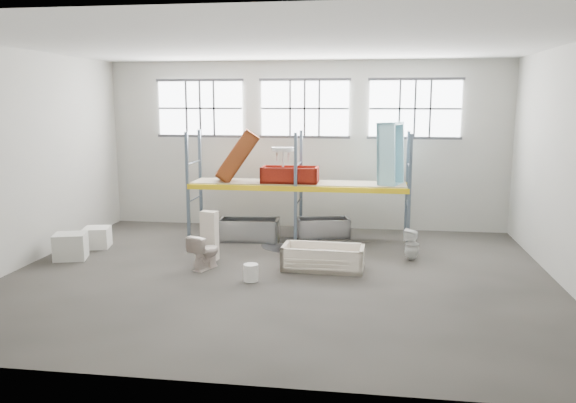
% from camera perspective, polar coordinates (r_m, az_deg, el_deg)
% --- Properties ---
extents(floor, '(12.00, 10.00, 0.10)m').
position_cam_1_polar(floor, '(12.81, -0.98, -7.57)').
color(floor, '#4D4842').
rests_on(floor, ground).
extents(ceiling, '(12.00, 10.00, 0.10)m').
position_cam_1_polar(ceiling, '(12.27, -1.05, 15.77)').
color(ceiling, silver).
rests_on(ceiling, ground).
extents(wall_back, '(12.00, 0.10, 5.00)m').
position_cam_1_polar(wall_back, '(17.26, 1.71, 5.64)').
color(wall_back, '#B7B5AA').
rests_on(wall_back, ground).
extents(wall_front, '(12.00, 0.10, 5.00)m').
position_cam_1_polar(wall_front, '(7.39, -7.35, -0.37)').
color(wall_front, beige).
rests_on(wall_front, ground).
extents(wall_left, '(0.10, 10.00, 5.00)m').
position_cam_1_polar(wall_left, '(14.53, -25.33, 3.85)').
color(wall_left, '#B9B8AC').
rests_on(wall_left, ground).
extents(wall_right, '(0.10, 10.00, 5.00)m').
position_cam_1_polar(wall_right, '(12.78, 26.87, 3.01)').
color(wall_right, '#A19F94').
rests_on(wall_right, ground).
extents(window_left, '(2.60, 0.04, 1.60)m').
position_cam_1_polar(window_left, '(17.76, -8.76, 9.21)').
color(window_left, white).
rests_on(window_left, wall_back).
extents(window_mid, '(2.60, 0.04, 1.60)m').
position_cam_1_polar(window_mid, '(17.10, 1.69, 9.29)').
color(window_mid, white).
rests_on(window_mid, wall_back).
extents(window_right, '(2.60, 0.04, 1.60)m').
position_cam_1_polar(window_right, '(17.03, 12.58, 9.05)').
color(window_right, white).
rests_on(window_right, wall_back).
extents(rack_upright_la, '(0.08, 0.08, 3.00)m').
position_cam_1_polar(rack_upright_la, '(15.92, -10.01, 1.50)').
color(rack_upright_la, slate).
rests_on(rack_upright_la, floor).
extents(rack_upright_lb, '(0.08, 0.08, 3.00)m').
position_cam_1_polar(rack_upright_lb, '(17.05, -8.75, 2.09)').
color(rack_upright_lb, slate).
rests_on(rack_upright_lb, floor).
extents(rack_upright_ma, '(0.08, 0.08, 3.00)m').
position_cam_1_polar(rack_upright_ma, '(15.25, 0.76, 1.28)').
color(rack_upright_ma, slate).
rests_on(rack_upright_ma, floor).
extents(rack_upright_mb, '(0.08, 0.08, 3.00)m').
position_cam_1_polar(rack_upright_mb, '(16.43, 1.31, 1.91)').
color(rack_upright_mb, slate).
rests_on(rack_upright_mb, floor).
extents(rack_upright_ra, '(0.08, 0.08, 3.00)m').
position_cam_1_polar(rack_upright_ra, '(15.16, 12.07, 1.00)').
color(rack_upright_ra, slate).
rests_on(rack_upright_ra, floor).
extents(rack_upright_rb, '(0.08, 0.08, 3.00)m').
position_cam_1_polar(rack_upright_rb, '(16.34, 11.81, 1.65)').
color(rack_upright_rb, slate).
rests_on(rack_upright_rb, floor).
extents(rack_beam_front, '(6.00, 0.10, 0.14)m').
position_cam_1_polar(rack_beam_front, '(15.25, 0.76, 1.28)').
color(rack_beam_front, yellow).
rests_on(rack_beam_front, floor).
extents(rack_beam_back, '(6.00, 0.10, 0.14)m').
position_cam_1_polar(rack_beam_back, '(16.43, 1.31, 1.91)').
color(rack_beam_back, yellow).
rests_on(rack_beam_back, floor).
extents(shelf_deck, '(5.90, 1.10, 0.03)m').
position_cam_1_polar(shelf_deck, '(15.83, 1.05, 1.89)').
color(shelf_deck, gray).
rests_on(shelf_deck, floor).
extents(wet_patch, '(1.80, 1.80, 0.00)m').
position_cam_1_polar(wet_patch, '(15.36, 0.65, -4.37)').
color(wet_patch, black).
rests_on(wet_patch, floor).
extents(bathtub_beige, '(1.90, 0.96, 0.55)m').
position_cam_1_polar(bathtub_beige, '(13.18, 3.54, -5.61)').
color(bathtub_beige, '#F4E6CF').
rests_on(bathtub_beige, floor).
extents(cistern_spare, '(0.43, 0.21, 0.40)m').
position_cam_1_polar(cistern_spare, '(13.04, 3.76, -5.75)').
color(cistern_spare, beige).
rests_on(cistern_spare, bathtub_beige).
extents(sink_in_tub, '(0.42, 0.42, 0.14)m').
position_cam_1_polar(sink_in_tub, '(13.23, 0.75, -6.03)').
color(sink_in_tub, beige).
rests_on(sink_in_tub, bathtub_beige).
extents(toilet_beige, '(0.73, 0.91, 0.81)m').
position_cam_1_polar(toilet_beige, '(13.29, -8.33, -4.97)').
color(toilet_beige, beige).
rests_on(toilet_beige, floor).
extents(cistern_tall, '(0.42, 0.31, 1.21)m').
position_cam_1_polar(cistern_tall, '(13.94, -7.86, -3.41)').
color(cistern_tall, beige).
rests_on(cistern_tall, floor).
extents(toilet_white, '(0.42, 0.41, 0.77)m').
position_cam_1_polar(toilet_white, '(14.16, 12.29, -4.24)').
color(toilet_white, white).
rests_on(toilet_white, floor).
extents(steel_tub_left, '(1.69, 0.88, 0.60)m').
position_cam_1_polar(steel_tub_left, '(15.85, -3.92, -2.83)').
color(steel_tub_left, '#999DA0').
rests_on(steel_tub_left, floor).
extents(steel_tub_right, '(1.59, 1.03, 0.54)m').
position_cam_1_polar(steel_tub_right, '(16.23, 3.50, -2.63)').
color(steel_tub_right, '#AFB0B7').
rests_on(steel_tub_right, floor).
extents(rust_tub_flat, '(1.56, 0.74, 0.44)m').
position_cam_1_polar(rust_tub_flat, '(15.69, 0.18, 2.71)').
color(rust_tub_flat, maroon).
rests_on(rust_tub_flat, shelf_deck).
extents(rust_tub_tilted, '(1.38, 0.99, 1.52)m').
position_cam_1_polar(rust_tub_tilted, '(16.04, -5.09, 4.53)').
color(rust_tub_tilted, maroon).
rests_on(rust_tub_tilted, shelf_deck).
extents(sink_on_shelf, '(0.70, 0.59, 0.54)m').
position_cam_1_polar(sink_on_shelf, '(15.50, -0.51, 3.64)').
color(sink_on_shelf, silver).
rests_on(sink_on_shelf, rust_tub_flat).
extents(blue_tub_upright, '(0.80, 0.95, 1.75)m').
position_cam_1_polar(blue_tub_upright, '(15.63, 10.22, 4.64)').
color(blue_tub_upright, '#92D2E1').
rests_on(blue_tub_upright, shelf_deck).
extents(bucket, '(0.41, 0.41, 0.37)m').
position_cam_1_polar(bucket, '(12.35, -3.74, -7.11)').
color(bucket, white).
rests_on(bucket, floor).
extents(carton_near, '(0.89, 0.82, 0.63)m').
position_cam_1_polar(carton_near, '(14.94, -20.93, -4.21)').
color(carton_near, beige).
rests_on(carton_near, floor).
extents(carton_far, '(0.78, 0.78, 0.54)m').
position_cam_1_polar(carton_far, '(15.89, -18.57, -3.42)').
color(carton_far, white).
rests_on(carton_far, floor).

